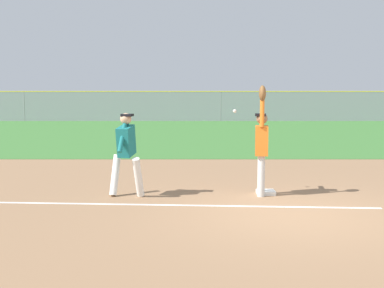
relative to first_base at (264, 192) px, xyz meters
The scene contains 12 objects.
ground_plane 1.84m from the first_base, 82.70° to the right, with size 74.16×74.16×0.00m, color #936D4C.
outfield_grass 13.95m from the first_base, 89.04° to the left, with size 49.01×17.30×0.01m, color #3D7533.
chalk_foul_line 4.10m from the first_base, 167.32° to the right, with size 12.00×0.10×0.01m, color white.
first_base is the anchor object (origin of this frame).
fielder 1.10m from the first_base, 128.69° to the right, with size 0.31×0.90×2.28m.
runner 3.06m from the first_base, behind, with size 0.75×0.84×1.72m.
baseball 1.83m from the first_base, 162.79° to the left, with size 0.07×0.07×0.07m, color white.
outfield_fence 22.62m from the first_base, 89.41° to the left, with size 49.09×0.08×1.87m.
parked_car_black 28.09m from the first_base, 116.76° to the left, with size 4.47×2.25×1.25m.
parked_car_tan 26.52m from the first_base, 105.30° to the left, with size 4.52×2.36×1.25m.
parked_car_green 25.53m from the first_base, 90.79° to the left, with size 4.52×2.36×1.25m.
parked_car_blue 25.83m from the first_base, 78.09° to the left, with size 4.50×2.31×1.25m.
Camera 1 is at (-1.79, -9.37, 2.30)m, focal length 50.69 mm.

